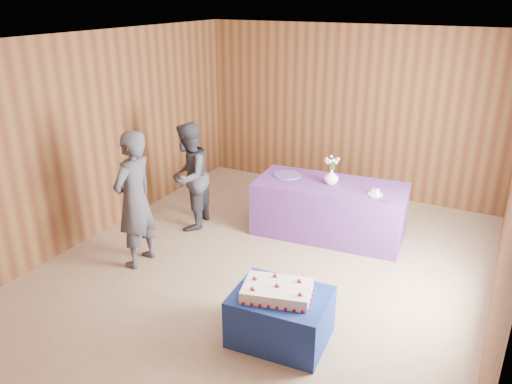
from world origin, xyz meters
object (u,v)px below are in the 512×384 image
Objects in this scene: serving_table at (329,209)px; vase at (331,177)px; guest_right at (189,176)px; guest_left at (134,200)px; sheet_cake at (277,291)px; cake_table at (280,317)px.

vase is at bearing -15.17° from serving_table.
guest_right is (-1.83, -0.68, 0.39)m from serving_table.
guest_left is (-1.81, -1.84, -0.00)m from vase.
guest_right is at bearing -164.88° from serving_table.
serving_table is at bearing 96.51° from guest_right.
guest_left reaches higher than sheet_cake.
vase is at bearing 134.46° from guest_left.
cake_table is 2.39m from serving_table.
vase is (-0.35, 2.40, 0.29)m from sheet_cake.
guest_right is at bearing 127.50° from sheet_cake.
guest_left is at bearing -134.45° from vase.
sheet_cake is at bearing 37.88° from guest_right.
serving_table is 1.18× the size of guest_left.
serving_table is 1.99m from guest_right.
guest_left is (-2.18, 0.52, 0.60)m from cake_table.
serving_table is at bearing 170.13° from vase.
guest_left is 1.16m from guest_right.
guest_right reaches higher than sheet_cake.
guest_right is (-0.03, 1.16, -0.09)m from guest_left.
guest_right is at bearing -159.64° from vase.
sheet_cake is 0.44× the size of guest_left.
guest_left is at bearing -12.53° from guest_right.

